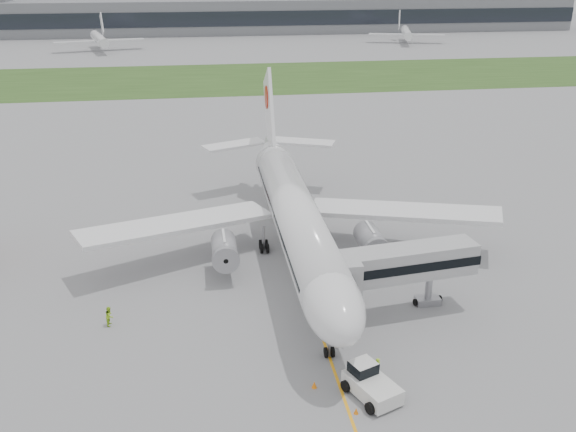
{
  "coord_description": "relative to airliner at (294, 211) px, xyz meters",
  "views": [
    {
      "loc": [
        -10.23,
        -60.47,
        32.12
      ],
      "look_at": [
        -1.1,
        2.0,
        6.27
      ],
      "focal_mm": 40.0,
      "sensor_mm": 36.0,
      "label": 1
    }
  ],
  "objects": [
    {
      "name": "ground",
      "position": [
        0.0,
        -4.87,
        -5.66
      ],
      "size": [
        600.0,
        600.0,
        0.0
      ],
      "primitive_type": "plane",
      "color": "#949496",
      "rests_on": "ground"
    },
    {
      "name": "apron_markings",
      "position": [
        0.0,
        -9.87,
        -5.66
      ],
      "size": [
        70.0,
        70.0,
        0.04
      ],
      "primitive_type": null,
      "color": "#FFA416",
      "rests_on": "ground"
    },
    {
      "name": "grass_strip",
      "position": [
        0.0,
        115.13,
        -5.65
      ],
      "size": [
        600.0,
        50.0,
        0.02
      ],
      "primitive_type": "cube",
      "color": "#2D4B1C",
      "rests_on": "ground"
    },
    {
      "name": "terminal_building",
      "position": [
        0.0,
        225.0,
        1.34
      ],
      "size": [
        320.0,
        22.3,
        14.0
      ],
      "color": "slate",
      "rests_on": "ground"
    },
    {
      "name": "control_tower",
      "position": [
        -90.0,
        227.13,
        -5.66
      ],
      "size": [
        12.0,
        12.0,
        56.0
      ],
      "primitive_type": null,
      "color": "slate",
      "rests_on": "ground"
    },
    {
      "name": "airliner",
      "position": [
        0.0,
        0.0,
        0.0
      ],
      "size": [
        48.13,
        53.95,
        17.88
      ],
      "color": "white",
      "rests_on": "ground"
    },
    {
      "name": "pushback_tug",
      "position": [
        2.1,
        -25.25,
        -4.56
      ],
      "size": [
        4.51,
        5.34,
        2.4
      ],
      "rotation": [
        0.0,
        0.0,
        0.4
      ],
      "color": "silver",
      "rests_on": "ground"
    },
    {
      "name": "jet_bridge",
      "position": [
        7.69,
        -13.57,
        -0.56
      ],
      "size": [
        14.84,
        6.02,
        6.89
      ],
      "rotation": [
        0.0,
        0.0,
        0.13
      ],
      "color": "#AAAAAD",
      "rests_on": "ground"
    },
    {
      "name": "safety_cone_left",
      "position": [
        -2.05,
        -23.89,
        -5.37
      ],
      "size": [
        0.42,
        0.42,
        0.58
      ],
      "primitive_type": "cone",
      "color": "orange",
      "rests_on": "ground"
    },
    {
      "name": "safety_cone_right",
      "position": [
        0.5,
        -27.42,
        -5.41
      ],
      "size": [
        0.36,
        0.36,
        0.5
      ],
      "primitive_type": "cone",
      "color": "orange",
      "rests_on": "ground"
    },
    {
      "name": "ground_crew_near",
      "position": [
        3.18,
        -23.41,
        -4.7
      ],
      "size": [
        0.83,
        0.72,
        1.93
      ],
      "primitive_type": "imported",
      "rotation": [
        0.0,
        0.0,
        3.58
      ],
      "color": "#BBF729",
      "rests_on": "ground"
    },
    {
      "name": "ground_crew_far",
      "position": [
        -19.2,
        -11.89,
        -4.71
      ],
      "size": [
        0.84,
        1.01,
        1.9
      ],
      "primitive_type": "imported",
      "rotation": [
        0.0,
        0.0,
        1.44
      ],
      "color": "#9FD423",
      "rests_on": "ground"
    },
    {
      "name": "distant_aircraft_left",
      "position": [
        -42.75,
        176.73,
        -5.66
      ],
      "size": [
        36.96,
        34.26,
        11.96
      ],
      "primitive_type": null,
      "rotation": [
        0.0,
        0.0,
        0.24
      ],
      "color": "white",
      "rests_on": "ground"
    },
    {
      "name": "distant_aircraft_right",
      "position": [
        72.38,
        182.1,
        -5.66
      ],
      "size": [
        34.67,
        32.23,
        11.12
      ],
      "primitive_type": null,
      "rotation": [
        0.0,
        0.0,
        -0.26
      ],
      "color": "white",
      "rests_on": "ground"
    }
  ]
}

